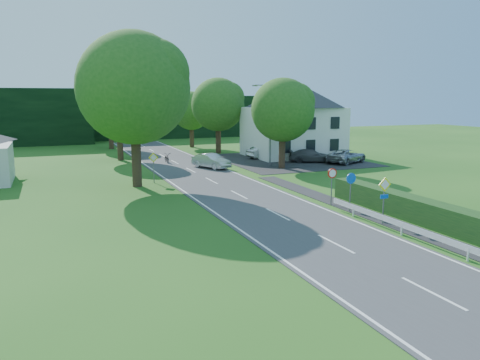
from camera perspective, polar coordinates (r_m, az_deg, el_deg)
name	(u,v)px	position (r m, az deg, el deg)	size (l,w,h in m)	color
ground	(432,294)	(18.06, 22.39, -12.73)	(160.00, 160.00, 0.00)	#1F4F16
road	(229,190)	(34.54, -1.38, -1.20)	(7.00, 80.00, 0.04)	#3D3E40
parking_pad	(289,160)	(51.16, 6.04, 2.44)	(14.00, 16.00, 0.04)	black
line_edge_left	(186,193)	(33.54, -6.58, -1.56)	(0.12, 80.00, 0.01)	white
line_edge_right	(268,186)	(35.79, 3.49, -0.77)	(0.12, 80.00, 0.01)	white
line_centre	(229,189)	(34.54, -1.38, -1.16)	(0.12, 80.00, 0.01)	white
tree_main	(135,110)	(36.19, -12.74, 8.33)	(9.40, 9.40, 11.64)	#235519
tree_left_far	(119,121)	(52.21, -14.53, 7.03)	(7.00, 7.00, 8.58)	#235519
tree_right_far	(218,116)	(56.98, -2.68, 7.83)	(7.40, 7.40, 9.09)	#235519
tree_left_back	(110,118)	(64.18, -15.55, 7.27)	(6.60, 6.60, 8.07)	#235519
tree_right_back	(192,119)	(64.32, -5.93, 7.36)	(6.20, 6.20, 7.56)	#235519
tree_right_mid	(282,124)	(44.73, 5.20, 6.86)	(7.00, 7.00, 8.58)	#235519
treeline_right	(176,117)	(80.28, -7.78, 7.65)	(30.00, 5.00, 7.00)	black
house_white	(293,118)	(54.36, 6.50, 7.52)	(10.60, 8.40, 8.60)	white
streetlight	(269,121)	(46.31, 3.58, 7.20)	(2.03, 0.18, 8.00)	slate
sign_priority_right	(384,192)	(26.02, 17.19, -1.40)	(0.78, 0.09, 2.59)	slate
sign_roundabout	(351,185)	(28.37, 13.35, -0.55)	(0.64, 0.08, 2.37)	slate
sign_speed_limit	(332,178)	(29.97, 11.16, 0.28)	(0.64, 0.11, 2.37)	slate
sign_priority_left	(153,162)	(37.76, -10.50, 2.22)	(0.78, 0.09, 2.44)	slate
moving_car	(211,161)	(44.94, -3.52, 2.34)	(1.47, 4.20, 1.38)	silver
motorcycle	(167,158)	(49.35, -8.91, 2.71)	(0.68, 1.94, 1.02)	black
parked_car_silver_a	(264,152)	(52.48, 2.91, 3.43)	(1.42, 4.06, 1.34)	#ACACB0
parked_car_grey	(311,156)	(49.65, 8.65, 2.95)	(1.88, 4.62, 1.34)	#4A4A4E
parked_car_silver_b	(347,156)	(49.69, 12.86, 2.86)	(2.33, 5.06, 1.41)	#A09FA6
parasol	(283,149)	(52.91, 5.27, 3.80)	(2.16, 2.20, 1.98)	#B00E25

